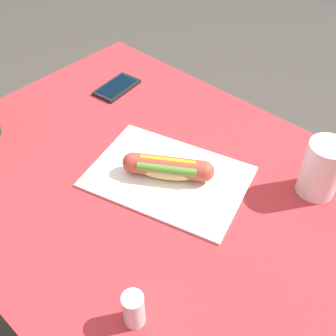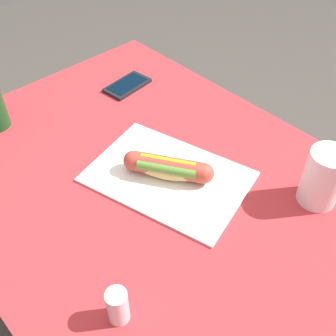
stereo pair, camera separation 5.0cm
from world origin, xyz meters
TOP-DOWN VIEW (x-y plane):
  - dining_table at (0.00, 0.00)m, footprint 1.15×0.78m
  - paper_wrapper at (0.03, -0.03)m, footprint 0.39×0.32m
  - hot_dog at (0.03, -0.03)m, footprint 0.18×0.13m
  - cell_phone at (0.37, -0.20)m, footprint 0.09×0.14m
  - drinking_cup at (-0.23, -0.22)m, footprint 0.08×0.08m
  - salt_shaker at (-0.15, 0.25)m, footprint 0.04×0.04m

SIDE VIEW (x-z plane):
  - dining_table at x=0.00m, z-range 0.24..1.01m
  - paper_wrapper at x=0.03m, z-range 0.77..0.78m
  - cell_phone at x=0.37m, z-range 0.77..0.78m
  - hot_dog at x=0.03m, z-range 0.78..0.83m
  - salt_shaker at x=-0.15m, z-range 0.77..0.85m
  - drinking_cup at x=-0.23m, z-range 0.77..0.90m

